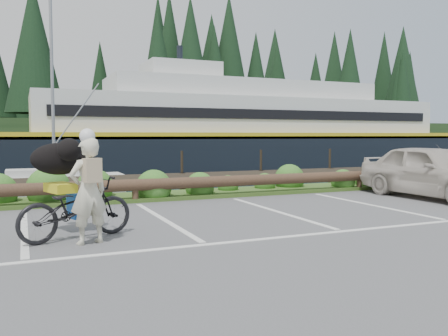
# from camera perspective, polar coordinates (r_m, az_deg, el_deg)

# --- Properties ---
(ground) EXTENTS (72.00, 72.00, 0.00)m
(ground) POSITION_cam_1_polar(r_m,az_deg,el_deg) (7.84, -3.24, -8.61)
(ground) COLOR #4D4D4F
(harbor_backdrop) EXTENTS (170.00, 160.00, 30.00)m
(harbor_backdrop) POSITION_cam_1_polar(r_m,az_deg,el_deg) (85.79, -21.11, 2.59)
(harbor_backdrop) COLOR #18303A
(harbor_backdrop) RESTS_ON ground
(vegetation_strip) EXTENTS (34.00, 1.60, 0.10)m
(vegetation_strip) POSITION_cam_1_polar(r_m,az_deg,el_deg) (12.87, -11.29, -3.49)
(vegetation_strip) COLOR #3D5B21
(vegetation_strip) RESTS_ON ground
(log_rail) EXTENTS (32.00, 0.30, 0.60)m
(log_rail) POSITION_cam_1_polar(r_m,az_deg,el_deg) (12.20, -10.61, -4.13)
(log_rail) COLOR #443021
(log_rail) RESTS_ON ground
(bicycle) EXTENTS (2.06, 1.26, 1.02)m
(bicycle) POSITION_cam_1_polar(r_m,az_deg,el_deg) (8.16, -17.34, -4.64)
(bicycle) COLOR black
(bicycle) RESTS_ON ground
(cyclist) EXTENTS (0.70, 0.57, 1.67)m
(cyclist) POSITION_cam_1_polar(r_m,az_deg,el_deg) (7.71, -16.00, -2.68)
(cyclist) COLOR beige
(cyclist) RESTS_ON ground
(dog) EXTENTS (0.75, 1.06, 0.55)m
(dog) POSITION_cam_1_polar(r_m,az_deg,el_deg) (8.65, -19.15, 1.05)
(dog) COLOR black
(dog) RESTS_ON bicycle
(parked_car) EXTENTS (1.84, 4.34, 1.46)m
(parked_car) POSITION_cam_1_polar(r_m,az_deg,el_deg) (13.95, 23.89, -0.37)
(parked_car) COLOR #BCB2A5
(parked_car) RESTS_ON ground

